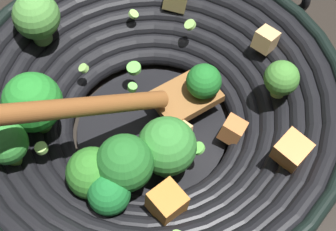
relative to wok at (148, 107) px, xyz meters
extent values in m
plane|color=#28231E|center=(0.00, 0.00, -0.05)|extent=(4.00, 4.00, 0.00)
cylinder|color=black|center=(0.00, 0.00, -0.05)|extent=(0.17, 0.17, 0.01)
torus|color=black|center=(0.00, 0.00, -0.04)|extent=(0.22, 0.22, 0.02)
torus|color=black|center=(0.00, 0.00, -0.03)|extent=(0.25, 0.25, 0.02)
torus|color=black|center=(0.00, 0.00, -0.02)|extent=(0.27, 0.27, 0.02)
torus|color=black|center=(0.00, 0.00, -0.01)|extent=(0.30, 0.30, 0.02)
torus|color=black|center=(0.00, 0.00, 0.00)|extent=(0.33, 0.33, 0.02)
torus|color=black|center=(0.00, 0.00, 0.01)|extent=(0.36, 0.36, 0.02)
torus|color=black|center=(0.00, 0.00, 0.01)|extent=(0.39, 0.39, 0.02)
torus|color=black|center=(0.00, 0.00, 0.02)|extent=(0.41, 0.41, 0.01)
cylinder|color=#579E37|center=(-0.06, 0.10, 0.00)|extent=(0.03, 0.02, 0.03)
sphere|color=#26892D|center=(-0.06, 0.10, 0.03)|extent=(0.06, 0.06, 0.06)
cylinder|color=#7EBA54|center=(-0.04, -0.04, -0.03)|extent=(0.03, 0.03, 0.02)
sphere|color=#378836|center=(-0.04, -0.04, 0.00)|extent=(0.06, 0.06, 0.06)
cylinder|color=#679349|center=(0.03, 0.14, 0.01)|extent=(0.03, 0.03, 0.02)
sphere|color=#519640|center=(0.03, 0.14, 0.04)|extent=(0.05, 0.05, 0.05)
cylinder|color=#6FB33C|center=(-0.11, 0.09, 0.01)|extent=(0.02, 0.03, 0.02)
sphere|color=#358D36|center=(-0.11, 0.09, 0.04)|extent=(0.04, 0.04, 0.04)
cylinder|color=#81AC4E|center=(0.07, -0.12, 0.01)|extent=(0.02, 0.02, 0.01)
sphere|color=#488D36|center=(0.07, -0.12, 0.03)|extent=(0.04, 0.04, 0.04)
cylinder|color=#54984D|center=(0.05, -0.04, -0.02)|extent=(0.02, 0.02, 0.02)
sphere|color=#207429|center=(0.05, -0.04, 0.01)|extent=(0.04, 0.04, 0.04)
cylinder|color=#80BB54|center=(-0.10, -0.01, -0.02)|extent=(0.02, 0.02, 0.02)
sphere|color=#1C712F|center=(-0.10, -0.01, 0.00)|extent=(0.04, 0.04, 0.04)
cylinder|color=#75B448|center=(-0.07, -0.01, -0.02)|extent=(0.02, 0.02, 0.02)
sphere|color=#256E29|center=(-0.07, -0.01, 0.01)|extent=(0.06, 0.06, 0.06)
cylinder|color=#619345|center=(-0.09, 0.02, -0.03)|extent=(0.02, 0.02, 0.02)
sphere|color=#347E29|center=(-0.09, 0.02, 0.00)|extent=(0.05, 0.05, 0.05)
cube|color=orange|center=(-0.01, -0.15, 0.02)|extent=(0.04, 0.04, 0.03)
cube|color=#C9763E|center=(0.02, -0.09, -0.02)|extent=(0.03, 0.03, 0.03)
cube|color=#C8762A|center=(-0.09, -0.06, 0.00)|extent=(0.04, 0.04, 0.03)
cube|color=#E9B270|center=(-0.01, -0.03, -0.03)|extent=(0.04, 0.04, 0.04)
cube|color=#E3B274|center=(0.12, -0.09, 0.02)|extent=(0.03, 0.03, 0.03)
cylinder|color=#99D166|center=(0.02, 0.09, 0.00)|extent=(0.02, 0.02, 0.01)
cylinder|color=#99D166|center=(0.11, 0.07, 0.01)|extent=(0.02, 0.02, 0.01)
cylinder|color=#6BC651|center=(-0.02, -0.06, -0.01)|extent=(0.02, 0.02, 0.01)
cylinder|color=#99D166|center=(-0.09, 0.07, 0.02)|extent=(0.02, 0.02, 0.01)
cylinder|color=#99D166|center=(0.11, 0.00, 0.01)|extent=(0.02, 0.02, 0.01)
cylinder|color=#6BC651|center=(0.05, 0.04, -0.01)|extent=(0.02, 0.02, 0.01)
cylinder|color=#6BC651|center=(0.02, 0.03, 0.00)|extent=(0.01, 0.01, 0.01)
cube|color=brown|center=(0.04, -0.03, -0.02)|extent=(0.09, 0.08, 0.01)
cylinder|color=brown|center=(-0.08, 0.06, 0.08)|extent=(0.21, 0.15, 0.16)
camera|label=1|loc=(-0.26, -0.13, 0.44)|focal=54.55mm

